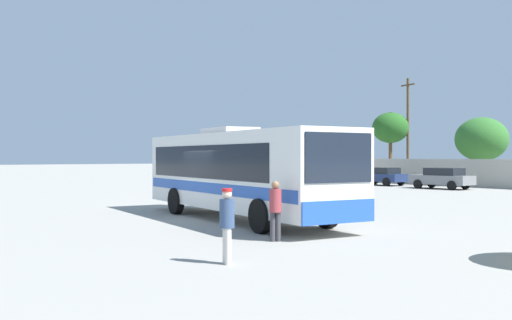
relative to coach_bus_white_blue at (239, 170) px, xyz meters
The scene contains 10 objects.
ground_plane 9.63m from the coach_bus_white_blue, 95.33° to the left, with size 300.00×300.00×0.00m, color gray.
coach_bus_white_blue is the anchor object (origin of this frame).
attendant_by_bus_door 5.58m from the coach_bus_white_blue, 23.15° to the right, with size 0.44×0.44×1.63m.
passenger_waiting_on_apron 8.72m from the coach_bus_white_blue, 35.13° to the right, with size 0.39×0.39×1.62m.
vendor_umbrella_near_gate_orange 12.18m from the coach_bus_white_blue, 159.76° to the left, with size 2.07×2.07×2.03m.
parked_car_leftmost_dark_blue 27.10m from the coach_bus_white_blue, 121.84° to the left, with size 4.32×2.16×1.42m.
parked_car_second_grey 24.08m from the coach_bus_white_blue, 109.92° to the left, with size 4.44×2.29×1.49m.
utility_pole_near 34.87m from the coach_bus_white_blue, 120.22° to the left, with size 1.79×0.44×9.41m.
roadside_tree_left 34.82m from the coach_bus_white_blue, 122.80° to the left, with size 3.34×3.34×6.36m.
roadside_tree_midleft 32.26m from the coach_bus_white_blue, 108.69° to the left, with size 4.20×4.20×5.48m.
Camera 1 is at (18.36, -10.97, 2.30)m, focal length 40.54 mm.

